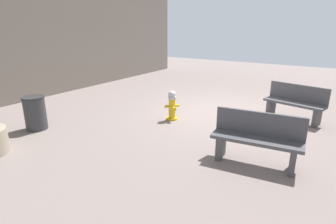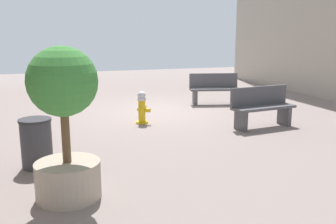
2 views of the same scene
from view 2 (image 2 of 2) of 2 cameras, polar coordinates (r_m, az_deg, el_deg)
ground_plane at (r=10.63m, az=-1.70°, el=0.22°), size 23.40×23.40×0.00m
fire_hydrant at (r=9.08m, az=-4.00°, el=0.69°), size 0.36×0.35×0.79m
bench_near at (r=11.61m, az=7.09°, el=3.59°), size 1.58×0.78×0.95m
bench_far at (r=8.96m, az=14.23°, el=0.83°), size 1.62×0.61×0.95m
planter_tree at (r=4.97m, az=-15.60°, el=-0.64°), size 0.90×0.90×2.03m
trash_bin at (r=6.47m, az=-19.55°, el=-4.52°), size 0.52×0.52×0.82m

